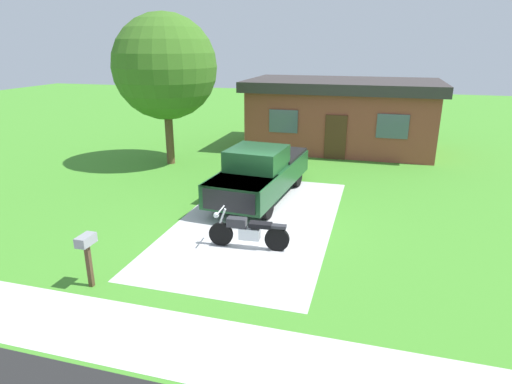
# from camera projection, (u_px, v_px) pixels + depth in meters

# --- Properties ---
(ground_plane) EXTENTS (80.00, 80.00, 0.00)m
(ground_plane) POSITION_uv_depth(u_px,v_px,m) (256.00, 221.00, 13.55)
(ground_plane) COLOR #438B2A
(driveway_pad) EXTENTS (4.68, 8.91, 0.01)m
(driveway_pad) POSITION_uv_depth(u_px,v_px,m) (256.00, 221.00, 13.55)
(driveway_pad) COLOR beige
(driveway_pad) RESTS_ON ground
(sidewalk_strip) EXTENTS (36.00, 1.80, 0.01)m
(sidewalk_strip) POSITION_uv_depth(u_px,v_px,m) (169.00, 341.00, 8.09)
(sidewalk_strip) COLOR silver
(sidewalk_strip) RESTS_ON ground
(motorcycle) EXTENTS (2.21, 0.70, 1.09)m
(motorcycle) POSITION_uv_depth(u_px,v_px,m) (248.00, 232.00, 11.65)
(motorcycle) COLOR black
(motorcycle) RESTS_ON ground
(pickup_truck) EXTENTS (2.47, 5.77, 1.90)m
(pickup_truck) POSITION_uv_depth(u_px,v_px,m) (261.00, 172.00, 15.39)
(pickup_truck) COLOR black
(pickup_truck) RESTS_ON ground
(mailbox) EXTENTS (0.26, 0.48, 1.26)m
(mailbox) POSITION_uv_depth(u_px,v_px,m) (87.00, 247.00, 9.62)
(mailbox) COLOR #4C3823
(mailbox) RESTS_ON ground
(shade_tree) EXTENTS (4.50, 4.50, 6.54)m
(shade_tree) POSITION_uv_depth(u_px,v_px,m) (165.00, 67.00, 18.73)
(shade_tree) COLOR brown
(shade_tree) RESTS_ON ground
(neighbor_house) EXTENTS (9.60, 5.60, 3.50)m
(neighbor_house) POSITION_uv_depth(u_px,v_px,m) (341.00, 114.00, 22.54)
(neighbor_house) COLOR brown
(neighbor_house) RESTS_ON ground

